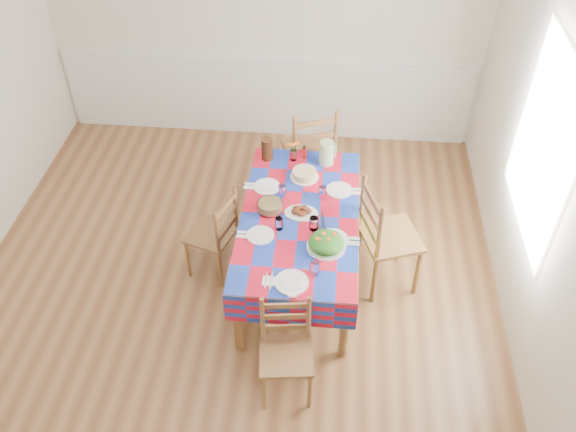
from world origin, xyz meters
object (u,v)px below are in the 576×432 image
object	(u,v)px
dining_table	(300,222)
tea_pitcher	(267,149)
meat_platter	(301,212)
chair_far	(310,152)
chair_right	(385,238)
chair_left	(215,235)
green_pitcher	(327,153)
chair_near	(286,351)

from	to	relation	value
dining_table	tea_pitcher	bearing A→B (deg)	115.41
meat_platter	tea_pitcher	world-z (taller)	tea_pitcher
dining_table	tea_pitcher	world-z (taller)	tea_pitcher
chair_far	chair_right	world-z (taller)	chair_right
meat_platter	chair_far	distance (m)	1.11
dining_table	chair_right	distance (m)	0.71
tea_pitcher	chair_right	bearing A→B (deg)	-35.51
dining_table	meat_platter	bearing A→B (deg)	68.45
tea_pitcher	chair_left	size ratio (longest dim) A/B	0.24
dining_table	chair_far	xyz separation A→B (m)	(0.02, 1.11, -0.11)
chair_left	chair_right	size ratio (longest dim) A/B	0.82
dining_table	chair_right	bearing A→B (deg)	-1.31
meat_platter	green_pitcher	world-z (taller)	green_pitcher
green_pitcher	chair_near	bearing A→B (deg)	-95.73
green_pitcher	chair_near	world-z (taller)	green_pitcher
dining_table	chair_left	distance (m)	0.74
meat_platter	tea_pitcher	distance (m)	0.80
meat_platter	chair_near	world-z (taller)	chair_near
chair_near	chair_far	world-z (taller)	chair_far
green_pitcher	chair_far	world-z (taller)	chair_far
tea_pitcher	chair_left	distance (m)	0.91
green_pitcher	chair_right	xyz separation A→B (m)	(0.52, -0.73, -0.28)
meat_platter	chair_near	size ratio (longest dim) A/B	0.33
chair_near	chair_left	xyz separation A→B (m)	(-0.71, 1.11, 0.01)
chair_near	chair_far	xyz separation A→B (m)	(0.02, 2.23, 0.09)
green_pitcher	dining_table	bearing A→B (deg)	-104.05
tea_pitcher	chair_right	distance (m)	1.32
meat_platter	chair_far	world-z (taller)	chair_far
meat_platter	chair_right	size ratio (longest dim) A/B	0.26
dining_table	chair_right	xyz separation A→B (m)	(0.70, -0.02, -0.10)
chair_near	chair_right	size ratio (longest dim) A/B	0.80
green_pitcher	chair_right	size ratio (longest dim) A/B	0.21
dining_table	tea_pitcher	size ratio (longest dim) A/B	8.63
meat_platter	tea_pitcher	size ratio (longest dim) A/B	1.33
chair_near	dining_table	bearing A→B (deg)	82.68
chair_near	green_pitcher	bearing A→B (deg)	77.20
tea_pitcher	chair_near	xyz separation A→B (m)	(0.34, -1.85, -0.38)
chair_left	chair_right	world-z (taller)	chair_right
chair_far	chair_left	world-z (taller)	chair_far
chair_near	meat_platter	bearing A→B (deg)	82.28
dining_table	chair_near	size ratio (longest dim) A/B	2.12
chair_far	chair_left	xyz separation A→B (m)	(-0.73, -1.13, -0.08)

